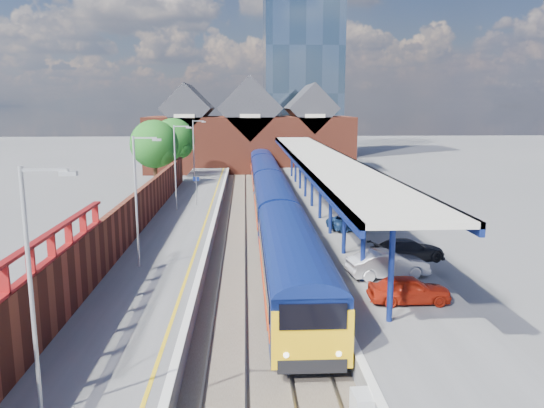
{
  "coord_description": "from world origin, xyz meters",
  "views": [
    {
      "loc": [
        -0.73,
        -21.83,
        9.51
      ],
      "look_at": [
        1.17,
        15.5,
        2.6
      ],
      "focal_mm": 35.0,
      "sensor_mm": 36.0,
      "label": 1
    }
  ],
  "objects_px": {
    "lamp_post_a": "(35,278)",
    "lamp_post_c": "(177,162)",
    "platform_sign": "(196,186)",
    "parked_car_red": "(409,289)",
    "parked_car_blue": "(355,221)",
    "parked_car_dark": "(408,250)",
    "lamp_post_d": "(195,147)",
    "parked_car_silver": "(388,264)",
    "train": "(269,186)",
    "lamp_post_b": "(138,193)"
  },
  "relations": [
    {
      "from": "lamp_post_a",
      "to": "lamp_post_c",
      "type": "xyz_separation_m",
      "value": [
        0.0,
        30.0,
        0.0
      ]
    },
    {
      "from": "platform_sign",
      "to": "parked_car_red",
      "type": "relative_size",
      "value": 0.7
    },
    {
      "from": "parked_car_blue",
      "to": "parked_car_dark",
      "type": "bearing_deg",
      "value": 168.55
    },
    {
      "from": "lamp_post_d",
      "to": "parked_car_dark",
      "type": "bearing_deg",
      "value": -65.38
    },
    {
      "from": "platform_sign",
      "to": "parked_car_silver",
      "type": "relative_size",
      "value": 0.61
    },
    {
      "from": "train",
      "to": "lamp_post_b",
      "type": "relative_size",
      "value": 9.42
    },
    {
      "from": "train",
      "to": "parked_car_red",
      "type": "distance_m",
      "value": 28.16
    },
    {
      "from": "parked_car_red",
      "to": "parked_car_silver",
      "type": "height_order",
      "value": "parked_car_silver"
    },
    {
      "from": "platform_sign",
      "to": "parked_car_blue",
      "type": "bearing_deg",
      "value": -39.54
    },
    {
      "from": "lamp_post_d",
      "to": "platform_sign",
      "type": "distance_m",
      "value": 14.25
    },
    {
      "from": "lamp_post_a",
      "to": "parked_car_red",
      "type": "bearing_deg",
      "value": 32.01
    },
    {
      "from": "train",
      "to": "lamp_post_c",
      "type": "relative_size",
      "value": 9.42
    },
    {
      "from": "train",
      "to": "parked_car_silver",
      "type": "bearing_deg",
      "value": -78.49
    },
    {
      "from": "lamp_post_d",
      "to": "parked_car_blue",
      "type": "xyz_separation_m",
      "value": [
        13.31,
        -23.86,
        -3.44
      ]
    },
    {
      "from": "parked_car_blue",
      "to": "parked_car_silver",
      "type": "bearing_deg",
      "value": 156.51
    },
    {
      "from": "lamp_post_a",
      "to": "parked_car_red",
      "type": "height_order",
      "value": "lamp_post_a"
    },
    {
      "from": "parked_car_dark",
      "to": "lamp_post_c",
      "type": "bearing_deg",
      "value": 24.42
    },
    {
      "from": "train",
      "to": "parked_car_blue",
      "type": "relative_size",
      "value": 16.54
    },
    {
      "from": "parked_car_silver",
      "to": "parked_car_dark",
      "type": "bearing_deg",
      "value": -43.89
    },
    {
      "from": "lamp_post_b",
      "to": "parked_car_red",
      "type": "relative_size",
      "value": 1.95
    },
    {
      "from": "lamp_post_a",
      "to": "parked_car_silver",
      "type": "height_order",
      "value": "lamp_post_a"
    },
    {
      "from": "train",
      "to": "lamp_post_a",
      "type": "distance_m",
      "value": 36.67
    },
    {
      "from": "platform_sign",
      "to": "parked_car_dark",
      "type": "xyz_separation_m",
      "value": [
        13.23,
        -17.84,
        -1.05
      ]
    },
    {
      "from": "lamp_post_c",
      "to": "parked_car_blue",
      "type": "height_order",
      "value": "lamp_post_c"
    },
    {
      "from": "platform_sign",
      "to": "parked_car_silver",
      "type": "bearing_deg",
      "value": -60.84
    },
    {
      "from": "lamp_post_d",
      "to": "lamp_post_c",
      "type": "bearing_deg",
      "value": -90.0
    },
    {
      "from": "lamp_post_a",
      "to": "lamp_post_d",
      "type": "relative_size",
      "value": 1.0
    },
    {
      "from": "train",
      "to": "lamp_post_b",
      "type": "bearing_deg",
      "value": -109.9
    },
    {
      "from": "lamp_post_d",
      "to": "parked_car_blue",
      "type": "distance_m",
      "value": 27.54
    },
    {
      "from": "parked_car_blue",
      "to": "lamp_post_d",
      "type": "bearing_deg",
      "value": 8.56
    },
    {
      "from": "train",
      "to": "lamp_post_c",
      "type": "bearing_deg",
      "value": -144.01
    },
    {
      "from": "lamp_post_a",
      "to": "parked_car_red",
      "type": "distance_m",
      "value": 15.43
    },
    {
      "from": "lamp_post_c",
      "to": "lamp_post_d",
      "type": "bearing_deg",
      "value": 90.0
    },
    {
      "from": "parked_car_dark",
      "to": "parked_car_blue",
      "type": "height_order",
      "value": "parked_car_dark"
    },
    {
      "from": "lamp_post_c",
      "to": "lamp_post_a",
      "type": "bearing_deg",
      "value": -90.0
    },
    {
      "from": "lamp_post_b",
      "to": "parked_car_blue",
      "type": "bearing_deg",
      "value": 31.44
    },
    {
      "from": "parked_car_red",
      "to": "parked_car_blue",
      "type": "relative_size",
      "value": 0.9
    },
    {
      "from": "train",
      "to": "lamp_post_d",
      "type": "xyz_separation_m",
      "value": [
        -7.86,
        10.3,
        2.87
      ]
    },
    {
      "from": "lamp_post_c",
      "to": "parked_car_blue",
      "type": "xyz_separation_m",
      "value": [
        13.31,
        -7.86,
        -3.44
      ]
    },
    {
      "from": "train",
      "to": "lamp_post_a",
      "type": "relative_size",
      "value": 9.42
    },
    {
      "from": "lamp_post_b",
      "to": "train",
      "type": "bearing_deg",
      "value": 70.1
    },
    {
      "from": "lamp_post_b",
      "to": "platform_sign",
      "type": "bearing_deg",
      "value": 85.67
    },
    {
      "from": "lamp_post_b",
      "to": "platform_sign",
      "type": "height_order",
      "value": "lamp_post_b"
    },
    {
      "from": "platform_sign",
      "to": "parked_car_silver",
      "type": "height_order",
      "value": "platform_sign"
    },
    {
      "from": "train",
      "to": "lamp_post_d",
      "type": "height_order",
      "value": "lamp_post_d"
    },
    {
      "from": "lamp_post_b",
      "to": "lamp_post_c",
      "type": "distance_m",
      "value": 16.0
    },
    {
      "from": "lamp_post_a",
      "to": "lamp_post_c",
      "type": "height_order",
      "value": "same"
    },
    {
      "from": "platform_sign",
      "to": "parked_car_dark",
      "type": "distance_m",
      "value": 22.23
    },
    {
      "from": "parked_car_red",
      "to": "lamp_post_c",
      "type": "bearing_deg",
      "value": 30.65
    },
    {
      "from": "platform_sign",
      "to": "parked_car_dark",
      "type": "bearing_deg",
      "value": -53.44
    }
  ]
}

